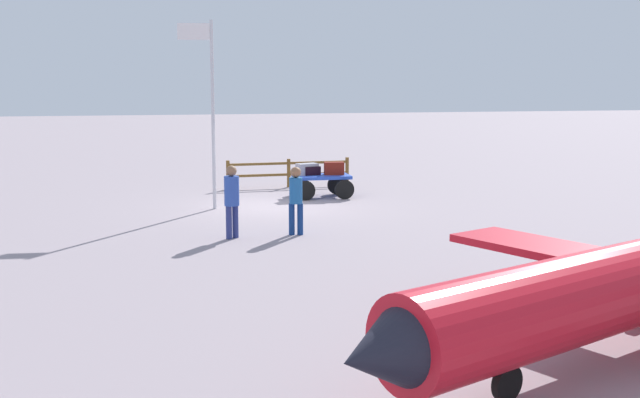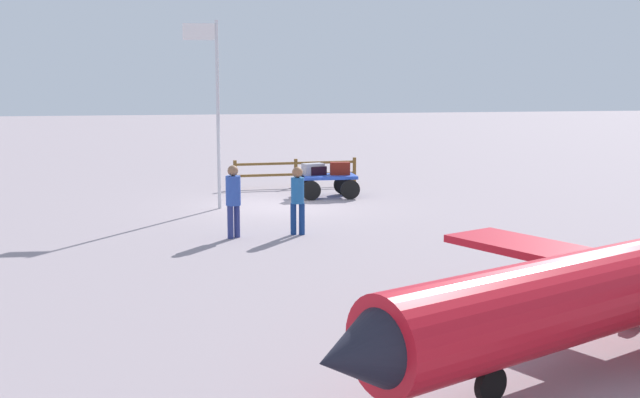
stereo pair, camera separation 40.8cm
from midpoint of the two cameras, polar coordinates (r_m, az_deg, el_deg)
The scene contains 9 objects.
ground_plane at distance 23.17m, azimuth -3.54°, elevation -0.53°, with size 120.00×120.00×0.00m, color gray.
luggage_cart at distance 24.84m, azimuth -0.40°, elevation 1.23°, with size 1.85×1.26×0.70m.
suitcase_tan at distance 24.81m, azimuth -1.40°, elevation 2.14°, with size 0.71×0.52×0.36m.
suitcase_olive at distance 24.86m, azimuth 0.54°, elevation 2.20°, with size 0.65×0.41×0.40m.
suitcase_navy at distance 24.83m, azimuth -1.13°, elevation 2.05°, with size 0.59×0.47×0.27m.
worker_lead at distance 18.49m, azimuth -6.95°, elevation 0.21°, with size 0.48×0.48×1.70m.
worker_trailing at distance 18.80m, azimuth -2.36°, elevation 0.22°, with size 0.36×0.36×1.62m.
flagpole at distance 22.63m, azimuth -8.41°, elevation 6.96°, with size 0.97×0.11×5.27m.
wooden_fence at distance 27.18m, azimuth -2.68°, elevation 2.03°, with size 4.27×0.29×0.96m.
Camera 1 is at (3.87, 22.54, 3.68)m, focal length 44.85 mm.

